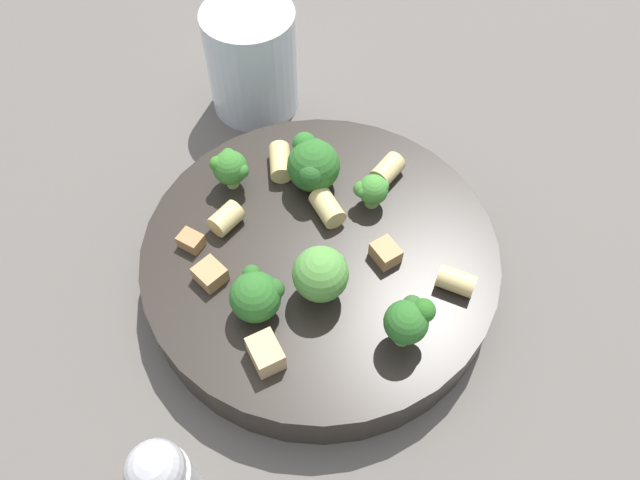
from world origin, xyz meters
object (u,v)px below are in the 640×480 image
(rigatoni_4, at_px, (387,170))
(chicken_chunk_1, at_px, (386,252))
(rigatoni_0, at_px, (226,219))
(broccoli_floret_2, at_px, (408,320))
(broccoli_floret_3, at_px, (256,296))
(rigatoni_2, at_px, (456,281))
(broccoli_floret_1, at_px, (372,190))
(broccoli_floret_4, at_px, (313,164))
(pasta_bowl, at_px, (320,260))
(chicken_chunk_3, at_px, (191,241))
(broccoli_floret_0, at_px, (320,274))
(broccoli_floret_5, at_px, (230,167))
(rigatoni_1, at_px, (321,207))
(drinking_glass, at_px, (253,67))
(rigatoni_3, at_px, (280,162))
(chicken_chunk_2, at_px, (266,353))
(chicken_chunk_0, at_px, (210,274))

(rigatoni_4, height_order, chicken_chunk_1, rigatoni_4)
(rigatoni_0, bearing_deg, broccoli_floret_2, -116.10)
(broccoli_floret_3, height_order, rigatoni_2, broccoli_floret_3)
(broccoli_floret_1, xyz_separation_m, broccoli_floret_4, (0.01, 0.05, 0.01))
(broccoli_floret_2, xyz_separation_m, chicken_chunk_1, (0.06, 0.02, -0.02))
(pasta_bowl, xyz_separation_m, chicken_chunk_3, (-0.01, 0.09, 0.02))
(broccoli_floret_0, relative_size, broccoli_floret_3, 1.20)
(pasta_bowl, height_order, broccoli_floret_3, broccoli_floret_3)
(broccoli_floret_5, distance_m, chicken_chunk_1, 0.13)
(rigatoni_4, bearing_deg, broccoli_floret_0, 163.60)
(rigatoni_1, height_order, drinking_glass, drinking_glass)
(broccoli_floret_0, xyz_separation_m, broccoli_floret_2, (-0.02, -0.06, -0.00))
(chicken_chunk_1, bearing_deg, broccoli_floret_2, -162.00)
(broccoli_floret_1, relative_size, drinking_glass, 0.29)
(broccoli_floret_2, relative_size, rigatoni_3, 1.29)
(broccoli_floret_3, bearing_deg, broccoli_floret_5, 23.40)
(chicken_chunk_1, xyz_separation_m, chicken_chunk_2, (-0.09, 0.06, 0.00))
(pasta_bowl, height_order, rigatoni_3, rigatoni_3)
(broccoli_floret_4, bearing_deg, rigatoni_2, -123.17)
(broccoli_floret_1, distance_m, chicken_chunk_1, 0.05)
(rigatoni_0, height_order, chicken_chunk_2, same)
(pasta_bowl, xyz_separation_m, broccoli_floret_1, (0.05, -0.03, 0.03))
(drinking_glass, bearing_deg, rigatoni_0, -172.56)
(broccoli_floret_3, xyz_separation_m, rigatoni_2, (0.04, -0.13, -0.01))
(broccoli_floret_2, xyz_separation_m, rigatoni_1, (0.09, 0.07, -0.02))
(broccoli_floret_5, xyz_separation_m, chicken_chunk_0, (-0.08, -0.01, -0.01))
(broccoli_floret_4, relative_size, rigatoni_1, 1.61)
(broccoli_floret_1, bearing_deg, chicken_chunk_1, -159.67)
(rigatoni_3, distance_m, drinking_glass, 0.12)
(broccoli_floret_3, xyz_separation_m, chicken_chunk_3, (0.04, 0.06, -0.01))
(broccoli_floret_3, distance_m, rigatoni_1, 0.09)
(broccoli_floret_1, xyz_separation_m, rigatoni_1, (-0.02, 0.03, -0.01))
(rigatoni_1, bearing_deg, broccoli_floret_5, 77.79)
(broccoli_floret_2, bearing_deg, rigatoni_0, 63.90)
(broccoli_floret_2, distance_m, chicken_chunk_1, 0.07)
(pasta_bowl, bearing_deg, broccoli_floret_3, 150.49)
(broccoli_floret_5, bearing_deg, pasta_bowl, -120.90)
(broccoli_floret_4, xyz_separation_m, chicken_chunk_2, (-0.15, 0.00, -0.01))
(broccoli_floret_2, distance_m, rigatoni_1, 0.11)
(broccoli_floret_4, bearing_deg, broccoli_floret_0, -166.53)
(rigatoni_2, relative_size, chicken_chunk_3, 1.52)
(rigatoni_3, bearing_deg, chicken_chunk_0, 166.25)
(broccoli_floret_0, relative_size, chicken_chunk_0, 2.30)
(rigatoni_4, bearing_deg, rigatoni_2, -147.17)
(broccoli_floret_0, height_order, chicken_chunk_2, broccoli_floret_0)
(broccoli_floret_1, relative_size, broccoli_floret_2, 0.71)
(rigatoni_2, bearing_deg, chicken_chunk_0, 98.07)
(rigatoni_3, relative_size, chicken_chunk_3, 1.83)
(broccoli_floret_5, height_order, chicken_chunk_1, broccoli_floret_5)
(broccoli_floret_5, relative_size, chicken_chunk_3, 2.00)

